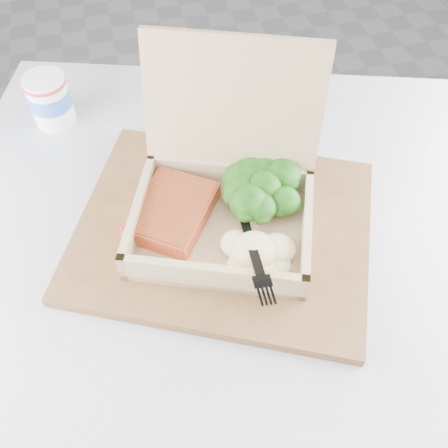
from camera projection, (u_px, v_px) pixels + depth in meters
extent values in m
plane|color=gray|center=(261.00, 360.00, 1.32)|extent=(4.00, 4.00, 0.00)
cylinder|color=black|center=(219.00, 410.00, 1.23)|extent=(0.43, 0.43, 0.02)
cylinder|color=black|center=(218.00, 358.00, 0.96)|extent=(0.08, 0.08, 0.69)
cube|color=#AFB2B9|center=(215.00, 256.00, 0.67)|extent=(0.98, 0.98, 0.03)
cube|color=brown|center=(223.00, 229.00, 0.67)|extent=(0.48, 0.44, 0.02)
cube|color=tan|center=(221.00, 231.00, 0.65)|extent=(0.27, 0.24, 0.01)
cube|color=tan|center=(139.00, 214.00, 0.65)|extent=(0.07, 0.17, 0.05)
cube|color=tan|center=(306.00, 232.00, 0.63)|extent=(0.07, 0.17, 0.05)
cube|color=tan|center=(212.00, 278.00, 0.59)|extent=(0.21, 0.09, 0.05)
cube|color=tan|center=(229.00, 175.00, 0.69)|extent=(0.21, 0.09, 0.05)
cube|color=tan|center=(233.00, 105.00, 0.62)|extent=(0.23, 0.13, 0.17)
cube|color=#D9582A|center=(173.00, 212.00, 0.65)|extent=(0.14, 0.15, 0.02)
ellipsoid|color=#F8EAA0|center=(254.00, 251.00, 0.61)|extent=(0.09, 0.08, 0.03)
cube|color=black|center=(243.00, 211.00, 0.63)|extent=(0.02, 0.10, 0.02)
cube|color=black|center=(255.00, 261.00, 0.59)|extent=(0.02, 0.04, 0.01)
cylinder|color=white|center=(50.00, 100.00, 0.78)|extent=(0.06, 0.06, 0.08)
cylinder|color=blue|center=(49.00, 98.00, 0.78)|extent=(0.07, 0.07, 0.03)
cylinder|color=red|center=(44.00, 82.00, 0.75)|extent=(0.07, 0.07, 0.01)
cube|color=white|center=(231.00, 122.00, 0.81)|extent=(0.15, 0.17, 0.00)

